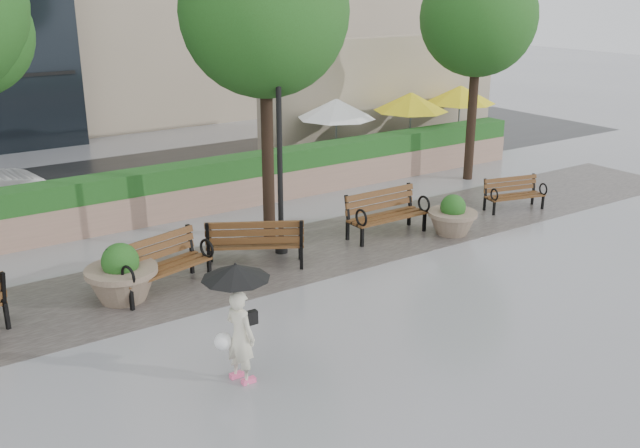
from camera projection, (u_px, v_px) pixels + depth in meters
ground at (321, 318)px, 12.90m from camera, size 100.00×100.00×0.00m
cobble_strip at (242, 266)px, 15.25m from camera, size 28.00×3.20×0.01m
hedge_wall at (167, 193)px, 18.17m from camera, size 24.00×0.80×1.35m
cafe_wall at (385, 95)px, 25.14m from camera, size 10.00×0.60×4.00m
cafe_hedge at (413, 151)px, 23.64m from camera, size 8.00×0.50×0.90m
asphalt_street at (117, 183)px, 21.52m from camera, size 40.00×7.00×0.00m
bench_1 at (163, 276)px, 13.94m from camera, size 2.09×1.27×1.06m
bench_2 at (255, 252)px, 15.17m from camera, size 2.16×1.70×1.09m
bench_3 at (386, 223)px, 16.99m from camera, size 2.02×0.81×1.08m
bench_4 at (514, 201)px, 18.95m from camera, size 1.70×1.00×0.86m
planter_left at (122, 278)px, 13.49m from camera, size 1.36×1.36×1.14m
planter_right at (452, 219)px, 17.09m from camera, size 1.18×1.18×0.99m
lamppost at (280, 168)px, 15.39m from camera, size 0.28×0.28×4.41m
tree_1 at (269, 18)px, 15.51m from camera, size 3.76×3.72×7.03m
tree_2 at (480, 22)px, 20.70m from camera, size 3.48×3.39×6.50m
patio_umb_white at (336, 109)px, 22.38m from camera, size 2.50×2.50×2.30m
patio_umb_yellow_a at (411, 102)px, 23.66m from camera, size 2.50×2.50×2.30m
patio_umb_yellow_b at (460, 95)px, 25.23m from camera, size 2.50×2.50×2.30m
pedestrian at (238, 311)px, 10.54m from camera, size 1.03×1.03×1.88m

